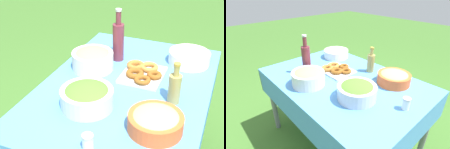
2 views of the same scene
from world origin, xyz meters
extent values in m
plane|color=#3D6B28|center=(0.00, 0.00, 0.00)|extent=(14.00, 14.00, 0.00)
cube|color=#4C8CD1|center=(0.00, 0.00, 0.73)|extent=(1.38, 0.96, 0.02)
cube|color=#4C8CD1|center=(0.00, -0.47, 0.61)|extent=(1.38, 0.01, 0.22)
cube|color=#4C8CD1|center=(0.00, 0.47, 0.61)|extent=(1.38, 0.01, 0.22)
cube|color=#4C8CD1|center=(-0.69, 0.00, 0.61)|extent=(0.01, 0.96, 0.22)
cube|color=#4C8CD1|center=(0.69, 0.00, 0.61)|extent=(0.01, 0.96, 0.22)
cylinder|color=slate|center=(-0.63, -0.42, 0.36)|extent=(0.05, 0.05, 0.72)
cylinder|color=slate|center=(-0.63, 0.42, 0.36)|extent=(0.05, 0.05, 0.72)
cylinder|color=slate|center=(0.63, 0.42, 0.36)|extent=(0.05, 0.05, 0.72)
cylinder|color=silver|center=(0.28, -0.12, 0.80)|extent=(0.28, 0.28, 0.10)
ellipsoid|color=#51892D|center=(0.28, -0.12, 0.83)|extent=(0.25, 0.25, 0.07)
cylinder|color=#E05B28|center=(0.33, 0.26, 0.79)|extent=(0.27, 0.27, 0.08)
ellipsoid|color=tan|center=(0.33, 0.26, 0.81)|extent=(0.23, 0.23, 0.07)
cube|color=silver|center=(-0.14, 0.06, 0.75)|extent=(0.29, 0.25, 0.02)
torus|color=brown|center=(-0.05, 0.09, 0.77)|extent=(0.11, 0.11, 0.03)
torus|color=#A36628|center=(-0.20, -0.01, 0.78)|extent=(0.14, 0.14, 0.03)
torus|color=#B27533|center=(-0.21, 0.08, 0.78)|extent=(0.15, 0.15, 0.03)
torus|color=brown|center=(-0.10, 0.02, 0.78)|extent=(0.16, 0.16, 0.03)
torus|color=brown|center=(-0.13, 0.14, 0.78)|extent=(0.09, 0.09, 0.03)
cylinder|color=white|center=(-0.42, 0.29, 0.75)|extent=(0.27, 0.27, 0.01)
cylinder|color=white|center=(-0.42, 0.29, 0.76)|extent=(0.27, 0.27, 0.01)
cylinder|color=white|center=(-0.42, 0.29, 0.77)|extent=(0.27, 0.27, 0.01)
cylinder|color=white|center=(-0.42, 0.29, 0.79)|extent=(0.27, 0.27, 0.01)
cylinder|color=white|center=(-0.42, 0.29, 0.80)|extent=(0.27, 0.27, 0.01)
cylinder|color=white|center=(-0.42, 0.29, 0.81)|extent=(0.27, 0.27, 0.01)
cylinder|color=white|center=(-0.42, 0.29, 0.82)|extent=(0.27, 0.27, 0.01)
cylinder|color=#998E4C|center=(0.06, 0.29, 0.83)|extent=(0.07, 0.07, 0.16)
cylinder|color=#998E4C|center=(0.06, 0.29, 0.94)|extent=(0.03, 0.03, 0.06)
cylinder|color=#A58C33|center=(0.06, 0.29, 0.97)|extent=(0.04, 0.04, 0.01)
cylinder|color=maroon|center=(-0.30, -0.17, 0.87)|extent=(0.08, 0.08, 0.25)
cylinder|color=maroon|center=(-0.30, -0.17, 1.04)|extent=(0.03, 0.03, 0.09)
cylinder|color=#B7B7B7|center=(-0.30, -0.17, 1.09)|extent=(0.04, 0.04, 0.02)
cylinder|color=silver|center=(-0.12, -0.27, 0.80)|extent=(0.26, 0.26, 0.11)
ellipsoid|color=tan|center=(-0.12, -0.27, 0.84)|extent=(0.23, 0.23, 0.07)
cylinder|color=white|center=(0.57, 0.03, 0.78)|extent=(0.05, 0.05, 0.07)
cylinder|color=silver|center=(0.57, 0.03, 0.82)|extent=(0.05, 0.05, 0.01)
camera|label=1|loc=(1.48, 0.51, 1.72)|focal=50.00mm
camera|label=2|loc=(0.96, -0.91, 1.48)|focal=28.00mm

